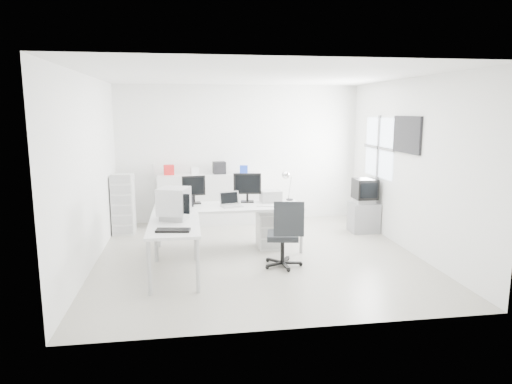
{
  "coord_description": "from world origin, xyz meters",
  "views": [
    {
      "loc": [
        -1.08,
        -6.9,
        2.29
      ],
      "look_at": [
        0.0,
        0.2,
        1.0
      ],
      "focal_mm": 32.0,
      "sensor_mm": 36.0,
      "label": 1
    }
  ],
  "objects": [
    {
      "name": "sideboard",
      "position": [
        -0.64,
        2.24,
        0.51
      ],
      "size": [
        2.05,
        0.51,
        1.03
      ],
      "primitive_type": "cube",
      "color": "silver",
      "rests_on": "floor"
    },
    {
      "name": "tv_cabinet",
      "position": [
        2.22,
        1.15,
        0.28
      ],
      "size": [
        0.52,
        0.42,
        0.56
      ],
      "primitive_type": "cube",
      "color": "gray",
      "rests_on": "floor"
    },
    {
      "name": "crt_monitor",
      "position": [
        -1.28,
        -0.46,
        0.97
      ],
      "size": [
        0.49,
        0.49,
        0.45
      ],
      "primitive_type": null,
      "rotation": [
        0.0,
        0.0,
        -0.32
      ],
      "color": "#B7B7BA",
      "rests_on": "side_desk"
    },
    {
      "name": "clutter_box_b",
      "position": [
        -0.94,
        2.24,
        1.1
      ],
      "size": [
        0.17,
        0.16,
        0.15
      ],
      "primitive_type": "cube",
      "rotation": [
        0.0,
        0.0,
        0.26
      ],
      "color": "silver",
      "rests_on": "sideboard"
    },
    {
      "name": "office_chair",
      "position": [
        0.29,
        -0.53,
        0.51
      ],
      "size": [
        0.69,
        0.69,
        1.02
      ],
      "primitive_type": null,
      "rotation": [
        0.0,
        0.0,
        -0.2
      ],
      "color": "#212426",
      "rests_on": "floor"
    },
    {
      "name": "black_keyboard",
      "position": [
        -1.28,
        -1.11,
        0.76
      ],
      "size": [
        0.46,
        0.24,
        0.03
      ],
      "primitive_type": "cube",
      "rotation": [
        0.0,
        0.0,
        -0.15
      ],
      "color": "black",
      "rests_on": "side_desk"
    },
    {
      "name": "side_desk",
      "position": [
        -1.28,
        -0.71,
        0.38
      ],
      "size": [
        0.7,
        1.4,
        0.75
      ],
      "primitive_type": null,
      "color": "silver",
      "rests_on": "floor"
    },
    {
      "name": "laptop",
      "position": [
        -0.38,
        0.29,
        0.86
      ],
      "size": [
        0.42,
        0.42,
        0.23
      ],
      "primitive_type": null,
      "rotation": [
        0.0,
        0.0,
        0.25
      ],
      "color": "#B7B7BA",
      "rests_on": "main_desk"
    },
    {
      "name": "filing_cabinet",
      "position": [
        -2.28,
        1.73,
        0.56
      ],
      "size": [
        0.39,
        0.46,
        1.11
      ],
      "primitive_type": "cube",
      "color": "silver",
      "rests_on": "floor"
    },
    {
      "name": "white_keyboard",
      "position": [
        0.22,
        0.24,
        0.76
      ],
      "size": [
        0.4,
        0.22,
        0.02
      ],
      "primitive_type": "cube",
      "rotation": [
        0.0,
        0.0,
        -0.28
      ],
      "color": "silver",
      "rests_on": "main_desk"
    },
    {
      "name": "left_wall",
      "position": [
        -2.5,
        0.0,
        1.4
      ],
      "size": [
        0.02,
        5.0,
        2.8
      ],
      "primitive_type": "cube",
      "color": "white",
      "rests_on": "floor"
    },
    {
      "name": "laser_printer",
      "position": [
        0.32,
        0.61,
        0.85
      ],
      "size": [
        0.36,
        0.31,
        0.19
      ],
      "primitive_type": "cube",
      "rotation": [
        0.0,
        0.0,
        0.05
      ],
      "color": "#9F9F9F",
      "rests_on": "main_desk"
    },
    {
      "name": "floor",
      "position": [
        0.0,
        0.0,
        0.0
      ],
      "size": [
        5.0,
        5.0,
        0.01
      ],
      "primitive_type": "cube",
      "color": "beige",
      "rests_on": "ground"
    },
    {
      "name": "clutter_box_c",
      "position": [
        -0.44,
        2.24,
        1.15
      ],
      "size": [
        0.26,
        0.24,
        0.24
      ],
      "primitive_type": "cube",
      "rotation": [
        0.0,
        0.0,
        0.1
      ],
      "color": "black",
      "rests_on": "sideboard"
    },
    {
      "name": "wall_picture",
      "position": [
        2.47,
        0.1,
        1.9
      ],
      "size": [
        0.04,
        0.9,
        0.6
      ],
      "primitive_type": null,
      "color": "black",
      "rests_on": "right_wall"
    },
    {
      "name": "white_mouse",
      "position": [
        0.52,
        0.29,
        0.78
      ],
      "size": [
        0.06,
        0.06,
        0.06
      ],
      "primitive_type": "sphere",
      "color": "silver",
      "rests_on": "main_desk"
    },
    {
      "name": "back_wall",
      "position": [
        0.0,
        2.5,
        1.4
      ],
      "size": [
        5.0,
        0.02,
        2.8
      ],
      "primitive_type": "cube",
      "color": "white",
      "rests_on": "floor"
    },
    {
      "name": "clutter_box_d",
      "position": [
        0.06,
        2.24,
        1.11
      ],
      "size": [
        0.18,
        0.16,
        0.16
      ],
      "primitive_type": "cube",
      "rotation": [
        0.0,
        0.0,
        -0.15
      ],
      "color": "#1938B2",
      "rests_on": "sideboard"
    },
    {
      "name": "main_desk",
      "position": [
        -0.43,
        0.39,
        0.38
      ],
      "size": [
        2.4,
        0.8,
        0.75
      ],
      "primitive_type": null,
      "color": "silver",
      "rests_on": "floor"
    },
    {
      "name": "lcd_monitor_large",
      "position": [
        -0.08,
        0.64,
        0.99
      ],
      "size": [
        0.49,
        0.24,
        0.48
      ],
      "primitive_type": null,
      "rotation": [
        0.0,
        0.0,
        -0.13
      ],
      "color": "black",
      "rests_on": "main_desk"
    },
    {
      "name": "clutter_box_a",
      "position": [
        -1.44,
        2.24,
        1.12
      ],
      "size": [
        0.21,
        0.19,
        0.19
      ],
      "primitive_type": "cube",
      "rotation": [
        0.0,
        0.0,
        0.11
      ],
      "color": "red",
      "rests_on": "sideboard"
    },
    {
      "name": "right_wall",
      "position": [
        2.5,
        0.0,
        1.4
      ],
      "size": [
        0.02,
        5.0,
        2.8
      ],
      "primitive_type": "cube",
      "color": "white",
      "rests_on": "floor"
    },
    {
      "name": "inkjet_printer",
      "position": [
        -1.28,
        0.49,
        0.84
      ],
      "size": [
        0.58,
        0.5,
        0.17
      ],
      "primitive_type": "cube",
      "rotation": [
        0.0,
        0.0,
        0.29
      ],
      "color": "black",
      "rests_on": "main_desk"
    },
    {
      "name": "desk_lamp",
      "position": [
        0.67,
        0.69,
        1.02
      ],
      "size": [
        0.21,
        0.21,
        0.54
      ],
      "primitive_type": null,
      "rotation": [
        0.0,
        0.0,
        0.21
      ],
      "color": "silver",
      "rests_on": "main_desk"
    },
    {
      "name": "crt_tv",
      "position": [
        2.22,
        1.15,
        0.79
      ],
      "size": [
        0.5,
        0.48,
        0.45
      ],
      "primitive_type": null,
      "color": "black",
      "rests_on": "tv_cabinet"
    },
    {
      "name": "lcd_monitor_small",
      "position": [
        -0.98,
        0.64,
        0.99
      ],
      "size": [
        0.41,
        0.27,
        0.48
      ],
      "primitive_type": null,
      "rotation": [
        0.0,
        0.0,
        0.13
      ],
      "color": "black",
      "rests_on": "main_desk"
    },
    {
      "name": "window",
      "position": [
        2.48,
        1.2,
        1.6
      ],
      "size": [
        0.02,
        1.2,
        1.1
      ],
      "primitive_type": null,
      "color": "white",
      "rests_on": "right_wall"
    },
    {
      "name": "ceiling",
      "position": [
        0.0,
        0.0,
        2.8
      ],
      "size": [
        5.0,
        5.0,
        0.01
      ],
      "primitive_type": "cube",
      "color": "white",
      "rests_on": "back_wall"
    },
    {
      "name": "drawer_pedestal",
      "position": [
        0.27,
        0.44,
        0.3
      ],
      "size": [
        0.4,
        0.5,
        0.6
      ],
      "primitive_type": "cube",
      "color": "silver",
      "rests_on": "floor"
    },
    {
      "name": "clutter_bottle",
      "position": [
        -1.74,
        2.28,
        1.14
      ],
      "size": [
        0.07,
        0.07,
        0.22
      ],
      "primitive_type": "cylinder",
      "color": "silver",
      "rests_on": "sideboard"
    }
  ]
}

